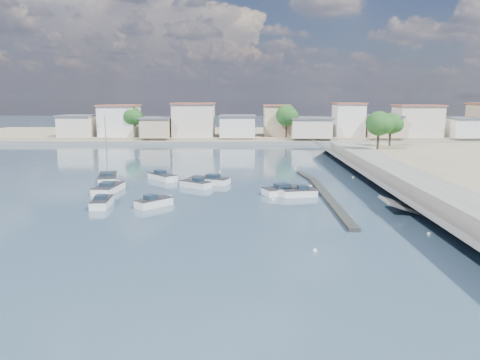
{
  "coord_description": "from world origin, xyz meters",
  "views": [
    {
      "loc": [
        -2.33,
        -41.04,
        11.26
      ],
      "look_at": [
        -2.82,
        14.15,
        1.4
      ],
      "focal_mm": 35.0,
      "sensor_mm": 36.0,
      "label": 1
    }
  ],
  "objects_px": {
    "motorboat_e": "(110,188)",
    "motorboat_g": "(163,177)",
    "motorboat_b": "(156,203)",
    "motorboat_c": "(207,181)",
    "motorboat_d": "(298,193)",
    "sailboat": "(108,177)",
    "motorboat_a": "(102,202)",
    "motorboat_f": "(194,184)",
    "motorboat_h": "(289,191)"
  },
  "relations": [
    {
      "from": "motorboat_c",
      "to": "motorboat_g",
      "type": "xyz_separation_m",
      "value": [
        -6.23,
        2.47,
        0.0
      ]
    },
    {
      "from": "motorboat_a",
      "to": "motorboat_g",
      "type": "bearing_deg",
      "value": 76.1
    },
    {
      "from": "sailboat",
      "to": "motorboat_a",
      "type": "bearing_deg",
      "value": -75.96
    },
    {
      "from": "motorboat_e",
      "to": "motorboat_g",
      "type": "relative_size",
      "value": 1.31
    },
    {
      "from": "motorboat_b",
      "to": "motorboat_f",
      "type": "distance_m",
      "value": 10.8
    },
    {
      "from": "motorboat_c",
      "to": "motorboat_e",
      "type": "height_order",
      "value": "same"
    },
    {
      "from": "motorboat_g",
      "to": "motorboat_h",
      "type": "height_order",
      "value": "same"
    },
    {
      "from": "motorboat_g",
      "to": "motorboat_f",
      "type": "bearing_deg",
      "value": -46.07
    },
    {
      "from": "motorboat_f",
      "to": "motorboat_a",
      "type": "bearing_deg",
      "value": -129.81
    },
    {
      "from": "motorboat_h",
      "to": "motorboat_b",
      "type": "bearing_deg",
      "value": -156.46
    },
    {
      "from": "motorboat_g",
      "to": "motorboat_a",
      "type": "bearing_deg",
      "value": -103.9
    },
    {
      "from": "motorboat_a",
      "to": "motorboat_b",
      "type": "bearing_deg",
      "value": -1.17
    },
    {
      "from": "motorboat_d",
      "to": "motorboat_g",
      "type": "bearing_deg",
      "value": 148.66
    },
    {
      "from": "motorboat_e",
      "to": "motorboat_h",
      "type": "height_order",
      "value": "same"
    },
    {
      "from": "motorboat_f",
      "to": "sailboat",
      "type": "xyz_separation_m",
      "value": [
        -12.33,
        4.79,
        0.03
      ]
    },
    {
      "from": "motorboat_a",
      "to": "motorboat_g",
      "type": "height_order",
      "value": "same"
    },
    {
      "from": "motorboat_b",
      "to": "sailboat",
      "type": "xyz_separation_m",
      "value": [
        -9.37,
        15.18,
        0.03
      ]
    },
    {
      "from": "motorboat_b",
      "to": "motorboat_g",
      "type": "distance_m",
      "value": 15.47
    },
    {
      "from": "motorboat_a",
      "to": "motorboat_d",
      "type": "relative_size",
      "value": 1.08
    },
    {
      "from": "motorboat_e",
      "to": "motorboat_f",
      "type": "distance_m",
      "value": 10.32
    },
    {
      "from": "motorboat_b",
      "to": "motorboat_f",
      "type": "xyz_separation_m",
      "value": [
        2.96,
        10.39,
        0.0
      ]
    },
    {
      "from": "motorboat_b",
      "to": "motorboat_d",
      "type": "relative_size",
      "value": 0.88
    },
    {
      "from": "motorboat_g",
      "to": "motorboat_d",
      "type": "bearing_deg",
      "value": -31.34
    },
    {
      "from": "motorboat_f",
      "to": "sailboat",
      "type": "relative_size",
      "value": 0.48
    },
    {
      "from": "motorboat_c",
      "to": "motorboat_d",
      "type": "distance_m",
      "value": 13.55
    },
    {
      "from": "motorboat_b",
      "to": "motorboat_d",
      "type": "height_order",
      "value": "same"
    },
    {
      "from": "motorboat_c",
      "to": "sailboat",
      "type": "xyz_separation_m",
      "value": [
        -13.77,
        2.29,
        0.03
      ]
    },
    {
      "from": "motorboat_c",
      "to": "motorboat_h",
      "type": "xyz_separation_m",
      "value": [
        10.09,
        -6.58,
        -0.0
      ]
    },
    {
      "from": "motorboat_h",
      "to": "motorboat_e",
      "type": "bearing_deg",
      "value": 176.4
    },
    {
      "from": "motorboat_a",
      "to": "motorboat_c",
      "type": "bearing_deg",
      "value": 51.95
    },
    {
      "from": "motorboat_a",
      "to": "motorboat_f",
      "type": "relative_size",
      "value": 1.13
    },
    {
      "from": "motorboat_c",
      "to": "motorboat_h",
      "type": "bearing_deg",
      "value": -33.12
    },
    {
      "from": "motorboat_c",
      "to": "motorboat_d",
      "type": "relative_size",
      "value": 1.3
    },
    {
      "from": "motorboat_e",
      "to": "sailboat",
      "type": "bearing_deg",
      "value": 107.56
    },
    {
      "from": "motorboat_c",
      "to": "motorboat_d",
      "type": "height_order",
      "value": "same"
    },
    {
      "from": "motorboat_a",
      "to": "sailboat",
      "type": "relative_size",
      "value": 0.54
    },
    {
      "from": "motorboat_d",
      "to": "motorboat_h",
      "type": "xyz_separation_m",
      "value": [
        -0.86,
        1.41,
        0.0
      ]
    },
    {
      "from": "motorboat_a",
      "to": "motorboat_g",
      "type": "xyz_separation_m",
      "value": [
        3.77,
        15.25,
        0.0
      ]
    },
    {
      "from": "motorboat_a",
      "to": "motorboat_b",
      "type": "relative_size",
      "value": 1.23
    },
    {
      "from": "motorboat_a",
      "to": "motorboat_f",
      "type": "bearing_deg",
      "value": 50.19
    },
    {
      "from": "motorboat_a",
      "to": "motorboat_d",
      "type": "distance_m",
      "value": 21.49
    },
    {
      "from": "motorboat_b",
      "to": "motorboat_g",
      "type": "bearing_deg",
      "value": 96.8
    },
    {
      "from": "motorboat_b",
      "to": "motorboat_h",
      "type": "height_order",
      "value": "same"
    },
    {
      "from": "motorboat_c",
      "to": "motorboat_e",
      "type": "relative_size",
      "value": 0.93
    },
    {
      "from": "motorboat_g",
      "to": "sailboat",
      "type": "relative_size",
      "value": 0.53
    },
    {
      "from": "motorboat_c",
      "to": "sailboat",
      "type": "distance_m",
      "value": 13.96
    },
    {
      "from": "motorboat_c",
      "to": "motorboat_f",
      "type": "bearing_deg",
      "value": -119.89
    },
    {
      "from": "motorboat_a",
      "to": "motorboat_h",
      "type": "height_order",
      "value": "same"
    },
    {
      "from": "motorboat_e",
      "to": "motorboat_b",
      "type": "bearing_deg",
      "value": -47.62
    },
    {
      "from": "motorboat_e",
      "to": "sailboat",
      "type": "xyz_separation_m",
      "value": [
        -2.38,
        7.52,
        0.03
      ]
    }
  ]
}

